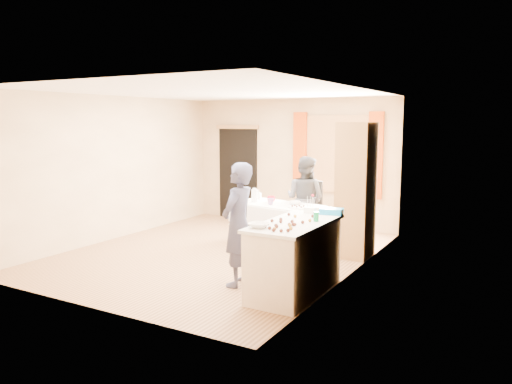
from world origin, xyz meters
The scene contains 29 objects.
floor centered at (0.00, 0.00, -0.01)m, with size 4.50×5.50×0.02m, color #9E7047.
ceiling centered at (0.00, 0.00, 2.61)m, with size 4.50×5.50×0.02m, color white.
wall_back centered at (0.00, 2.76, 1.30)m, with size 4.50×0.02×2.60m, color tan.
wall_front centered at (0.00, -2.76, 1.30)m, with size 4.50×0.02×2.60m, color tan.
wall_left centered at (-2.26, 0.00, 1.30)m, with size 0.02×5.50×2.60m, color tan.
wall_right centered at (2.26, 0.00, 1.30)m, with size 0.02×5.50×2.60m, color tan.
window_frame centered at (1.00, 2.72, 1.50)m, with size 1.32×0.06×1.52m, color olive.
window_pane centered at (1.00, 2.71, 1.50)m, with size 1.20×0.02×1.40m, color white.
curtain_left centered at (0.22, 2.67, 1.50)m, with size 0.28×0.06×1.65m, color #A9390A.
curtain_right centered at (1.78, 2.67, 1.50)m, with size 0.28×0.06×1.65m, color #A9390A.
doorway centered at (-1.30, 2.73, 1.00)m, with size 0.95×0.04×2.00m, color black.
door_lintel centered at (-1.30, 2.70, 2.02)m, with size 1.05×0.06×0.08m, color olive.
cabinet centered at (1.99, 0.91, 1.07)m, with size 0.50×0.60×2.13m, color olive.
counter centered at (1.89, -1.13, 0.45)m, with size 0.73×1.53×0.91m.
party_table centered at (0.65, 0.84, 0.45)m, with size 1.68×1.07×0.75m.
chair centered at (0.76, 1.84, 0.31)m, with size 0.52×0.52×1.04m.
girl centered at (1.11, -1.21, 0.81)m, with size 0.42×0.61×1.62m, color #2A2B46.
woman centered at (0.87, 1.47, 0.77)m, with size 0.80×0.65×1.53m, color black.
soda_can centered at (2.11, -0.97, 0.97)m, with size 0.07×0.07×0.12m, color #0F783E.
mixing_bowl centered at (1.67, -1.65, 0.94)m, with size 0.25×0.25×0.06m, color white.
foam_block centered at (1.82, -0.50, 0.95)m, with size 0.15×0.10×0.08m, color white.
blue_basket centered at (2.10, -0.42, 0.95)m, with size 0.30×0.20×0.08m, color #117AC3.
pitcher centered at (0.22, 0.80, 0.86)m, with size 0.11×0.11×0.22m, color silver.
cup_red centered at (0.48, 0.93, 0.80)m, with size 0.18×0.18×0.11m, color red.
cup_rainbow centered at (0.59, 0.70, 0.80)m, with size 0.12×0.12×0.11m, color red.
small_bowl centered at (0.93, 0.91, 0.78)m, with size 0.20×0.20×0.06m, color white.
pastry_tray centered at (1.13, 0.62, 0.76)m, with size 0.28×0.20×0.02m, color white.
bottle centered at (0.12, 1.13, 0.84)m, with size 0.08×0.08×0.17m, color white.
cake_balls centered at (1.89, -1.32, 0.93)m, with size 0.46×1.03×0.04m.
Camera 1 is at (4.44, -6.63, 2.14)m, focal length 35.00 mm.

